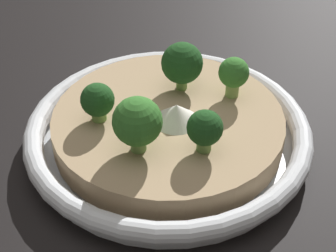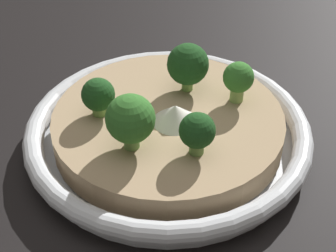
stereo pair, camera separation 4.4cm
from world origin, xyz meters
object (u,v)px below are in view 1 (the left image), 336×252
at_px(broccoli_back, 98,101).
at_px(broccoli_front, 182,64).
at_px(broccoli_left, 205,129).
at_px(broccoli_back_left, 137,122).
at_px(risotto_bowl, 168,130).
at_px(broccoli_front_left, 234,74).

bearing_deg(broccoli_back, broccoli_front, -97.52).
bearing_deg(broccoli_left, broccoli_back, 24.73).
bearing_deg(broccoli_left, broccoli_back_left, 48.74).
bearing_deg(broccoli_back_left, broccoli_left, -131.26).
bearing_deg(risotto_bowl, broccoli_front_left, -103.80).
bearing_deg(broccoli_front_left, broccoli_back, 65.96).
bearing_deg(broccoli_back_left, risotto_bowl, -68.33).
xyz_separation_m(broccoli_left, broccoli_back, (0.08, 0.04, -0.00)).
xyz_separation_m(risotto_bowl, broccoli_left, (-0.05, 0.01, 0.04)).
distance_m(risotto_bowl, broccoli_back, 0.07).
distance_m(broccoli_front_left, broccoli_back, 0.12).
bearing_deg(broccoli_front, broccoli_back_left, 116.52).
height_order(broccoli_left, broccoli_back_left, broccoli_back_left).
bearing_deg(broccoli_left, broccoli_front_left, -62.35).
bearing_deg(broccoli_back, risotto_bowl, -125.35).
height_order(risotto_bowl, broccoli_left, broccoli_left).
relative_size(broccoli_left, broccoli_back, 1.06).
bearing_deg(broccoli_left, broccoli_front, -30.44).
bearing_deg(broccoli_front, broccoli_back, 82.48).
distance_m(broccoli_left, broccoli_front, 0.09).
distance_m(broccoli_front_left, broccoli_front, 0.05).
height_order(broccoli_front_left, broccoli_back, broccoli_front_left).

